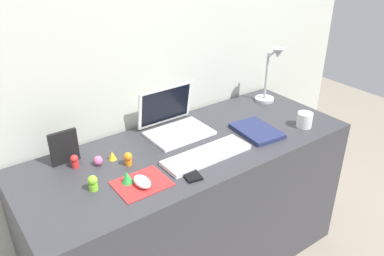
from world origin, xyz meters
TOP-DOWN VIEW (x-y plane):
  - back_wall at (0.00, 0.35)m, footprint 2.78×0.05m
  - desk at (0.00, 0.00)m, footprint 1.58×0.61m
  - laptop at (0.02, 0.17)m, footprint 0.30×0.25m
  - keyboard at (-0.00, -0.12)m, footprint 0.41×0.13m
  - mousepad at (-0.33, -0.13)m, footprint 0.21×0.17m
  - mouse at (-0.34, -0.14)m, footprint 0.06×0.10m
  - cell_phone at (-0.14, -0.18)m, footprint 0.09×0.14m
  - desk_lamp at (0.65, 0.14)m, footprint 0.11×0.15m
  - notebook_pad at (0.34, -0.09)m, footprint 0.19×0.26m
  - picture_frame at (-0.52, 0.20)m, footprint 0.12×0.02m
  - coffee_mug at (0.58, -0.18)m, footprint 0.08×0.08m
  - toy_figurine_yellow at (-0.34, 0.10)m, footprint 0.04×0.04m
  - toy_figurine_orange at (-0.31, 0.03)m, footprint 0.04×0.04m
  - toy_figurine_green at (-0.38, -0.09)m, footprint 0.05×0.05m
  - toy_figurine_red at (-0.50, 0.14)m, footprint 0.03×0.03m
  - toy_figurine_lime at (-0.50, -0.05)m, footprint 0.04×0.04m
  - toy_figurine_pink at (-0.41, 0.10)m, footprint 0.04×0.04m

SIDE VIEW (x-z plane):
  - desk at x=0.00m, z-range 0.00..0.74m
  - back_wall at x=0.00m, z-range 0.00..1.47m
  - mousepad at x=-0.33m, z-range 0.74..0.74m
  - cell_phone at x=-0.14m, z-range 0.74..0.75m
  - keyboard at x=0.00m, z-range 0.74..0.76m
  - notebook_pad at x=0.34m, z-range 0.74..0.76m
  - toy_figurine_yellow at x=-0.34m, z-range 0.74..0.78m
  - mouse at x=-0.34m, z-range 0.74..0.78m
  - toy_figurine_pink at x=-0.41m, z-range 0.74..0.78m
  - toy_figurine_green at x=-0.38m, z-range 0.74..0.79m
  - toy_figurine_red at x=-0.50m, z-range 0.74..0.80m
  - toy_figurine_orange at x=-0.31m, z-range 0.74..0.80m
  - toy_figurine_lime at x=-0.50m, z-range 0.74..0.80m
  - coffee_mug at x=0.58m, z-range 0.74..0.82m
  - laptop at x=0.02m, z-range 0.69..0.90m
  - picture_frame at x=-0.52m, z-range 0.74..0.89m
  - desk_lamp at x=0.65m, z-range 0.73..1.06m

